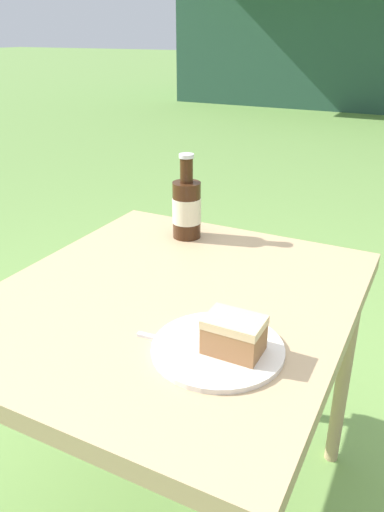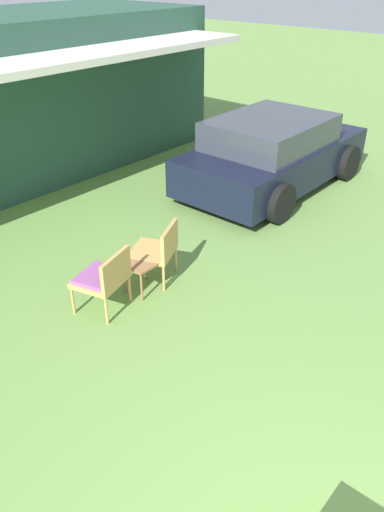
{
  "view_description": "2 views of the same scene",
  "coord_description": "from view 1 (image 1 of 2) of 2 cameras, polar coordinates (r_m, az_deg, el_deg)",
  "views": [
    {
      "loc": [
        0.47,
        -0.83,
        1.21
      ],
      "look_at": [
        0.0,
        0.1,
        0.73
      ],
      "focal_mm": 35.0,
      "sensor_mm": 36.0,
      "label": 1
    },
    {
      "loc": [
        -1.68,
        -0.16,
        3.8
      ],
      "look_at": [
        2.0,
        3.04,
        0.9
      ],
      "focal_mm": 35.0,
      "sensor_mm": 36.0,
      "label": 2
    }
  ],
  "objects": [
    {
      "name": "ground_plane",
      "position": [
        1.54,
        -1.89,
        -27.23
      ],
      "size": [
        60.0,
        60.0,
        0.0
      ],
      "primitive_type": "plane",
      "color": "#6B9347"
    },
    {
      "name": "patio_table",
      "position": [
        1.12,
        -2.33,
        -7.33
      ],
      "size": [
        0.75,
        0.86,
        0.68
      ],
      "color": "tan",
      "rests_on": "ground_plane"
    },
    {
      "name": "cake_on_plate",
      "position": [
        0.89,
        3.78,
        -9.81
      ],
      "size": [
        0.24,
        0.24,
        0.08
      ],
      "color": "silver",
      "rests_on": "patio_table"
    },
    {
      "name": "cola_bottle_near",
      "position": [
        1.36,
        -0.62,
        5.58
      ],
      "size": [
        0.08,
        0.08,
        0.23
      ],
      "color": "#381E0F",
      "rests_on": "patio_table"
    },
    {
      "name": "fork",
      "position": [
        0.92,
        -1.42,
        -9.95
      ],
      "size": [
        0.17,
        0.03,
        0.01
      ],
      "color": "silver",
      "rests_on": "patio_table"
    }
  ]
}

